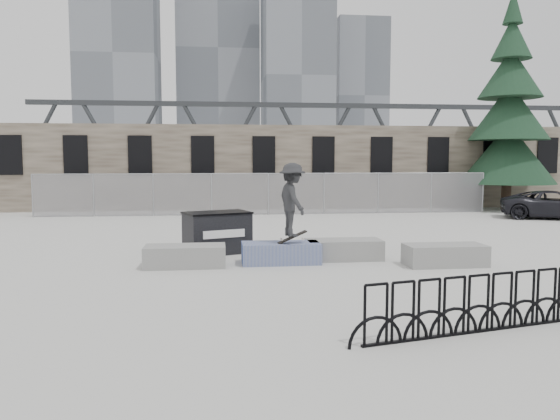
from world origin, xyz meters
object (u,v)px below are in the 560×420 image
Objects in this scene: planter_offset at (445,254)px; dumpster at (217,232)px; planter_center_right at (344,249)px; suv at (555,205)px; bike_rack at (490,303)px; skateboarder at (292,200)px; planter_center_left at (281,252)px; spruce_tree at (509,120)px; planter_far_left at (185,255)px.

dumpster is (-5.72, 2.54, 0.31)m from planter_offset.
planter_center_right is at bearing 154.29° from planter_offset.
planter_offset is at bearing 159.62° from suv.
dumpster is 16.89m from suv.
planter_center_right is 0.41× the size of bike_rack.
planter_center_left is at bearing 56.82° from skateboarder.
bike_rack is at bearing -82.18° from dumpster.
spruce_tree is (13.75, 13.68, 4.48)m from planter_center_left.
suv is (10.97, 15.07, 0.20)m from bike_rack.
planter_center_left is 2.41m from dumpster.
suv is (11.82, 8.79, 0.34)m from planter_center_right.
planter_offset is 0.44× the size of suv.
planter_offset is 13.72m from suv.
bike_rack is (0.85, -6.28, 0.15)m from planter_center_right.
suv reaches higher than planter_offset.
suv is at bearing 53.94° from bike_rack.
planter_offset is 0.96× the size of dumpster.
planter_center_left is 1.00× the size of planter_offset.
dumpster is 19.90m from spruce_tree.
bike_rack is at bearing -48.88° from planter_far_left.
planter_far_left is 0.44× the size of suv.
skateboarder is at bearing -20.18° from planter_center_left.
planter_far_left is at bearing 143.52° from suv.
spruce_tree is at bearing -57.33° from skateboarder.
suv reaches higher than planter_far_left.
spruce_tree is at bearing 44.86° from planter_center_left.
dumpster is at bearing 157.24° from planter_center_right.
suv is (15.19, 7.37, 0.04)m from dumpster.
planter_center_left and planter_center_right have the same top height.
spruce_tree reaches higher than planter_center_left.
suv is (-0.19, -4.55, -4.14)m from spruce_tree.
planter_center_left is 1.00× the size of planter_center_right.
skateboarder is (0.28, -0.10, 1.36)m from planter_center_left.
spruce_tree is 5.56× the size of skateboarder.
planter_far_left is 7.64m from bike_rack.
bike_rack is 0.42× the size of spruce_tree.
skateboarder is at bearing -163.22° from planter_center_right.
planter_far_left is at bearing -139.41° from spruce_tree.
skateboarder is (-1.46, -0.44, 1.36)m from planter_center_right.
planter_offset is (4.09, -0.79, 0.00)m from planter_center_left.
planter_far_left is 0.17× the size of spruce_tree.
spruce_tree is at bearing 48.03° from planter_center_right.
planter_center_right is at bearing -43.70° from dumpster.
skateboarder is (1.91, -1.86, 1.05)m from dumpster.
planter_center_right is at bearing 7.10° from planter_far_left.
dumpster reaches higher than planter_center_right.
bike_rack reaches higher than planter_offset.
suv is at bearing 36.65° from planter_center_right.
planter_center_left is 1.40m from skateboarder.
planter_offset is 4.10m from skateboarder.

